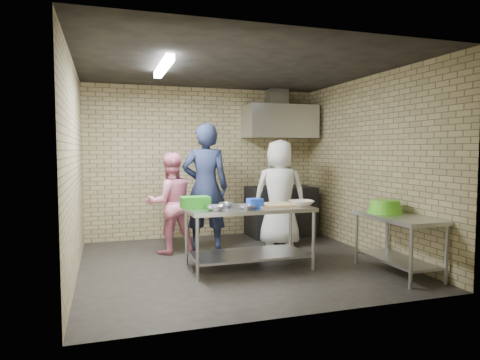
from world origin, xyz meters
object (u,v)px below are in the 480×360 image
Objects in this scene: green_crate at (195,202)px; woman_white at (280,193)px; stove at (280,211)px; green_basin at (385,206)px; side_counter at (398,245)px; bottle_green at (298,127)px; bottle_red at (278,126)px; prep_table at (249,237)px; man_navy at (205,187)px; blue_tub at (255,203)px; woman_pink at (170,203)px.

green_crate is 1.89m from woman_white.
green_basin is at bearing -80.24° from stove.
side_counter is 3.41m from bottle_green.
stove is 6.67× the size of bottle_red.
stove is at bearing 42.28° from green_crate.
green_crate reaches higher than prep_table.
man_navy reaches higher than green_basin.
blue_tub is 0.10× the size of woman_white.
bottle_red is at bearing 97.62° from side_counter.
man_navy is at bearing 171.91° from woman_pink.
green_crate is at bearing -134.85° from bottle_red.
woman_white is at bearing -111.36° from bottle_red.
side_counter is 0.69× the size of woman_white.
man_navy reaches higher than blue_tub.
blue_tub is 3.03m from bottle_green.
bottle_red is 2.72m from woman_pink.
prep_table is at bearing -9.73° from green_crate.
woman_white reaches higher than woman_pink.
side_counter is 2.16m from woman_white.
side_counter is 1.00× the size of stove.
woman_pink is at bearing 12.95° from man_navy.
stove is 1.84m from man_navy.
blue_tub is at bearing 117.03° from woman_pink.
green_crate is 2.04× the size of bottle_red.
prep_table is at bearing -128.67° from bottle_green.
blue_tub is at bearing -63.43° from prep_table.
stove is (1.28, 1.92, 0.04)m from prep_table.
green_basin is at bearing -16.27° from blue_tub.
woman_pink reaches higher than side_counter.
green_basin is (1.71, -0.58, 0.42)m from prep_table.
blue_tub is at bearing -119.49° from bottle_red.
bottle_red is at bearing -93.45° from woman_white.
woman_white reaches higher than prep_table.
man_navy is 1.29× the size of woman_pink.
blue_tub is (0.75, -0.22, -0.01)m from green_crate.
woman_white is at bearing 112.69° from side_counter.
prep_table is 1.37× the size of side_counter.
man_navy reaches higher than green_crate.
green_basin is 0.26× the size of woman_white.
green_crate is 3.36m from bottle_green.
bottle_red is (2.03, 2.04, 1.13)m from green_crate.
blue_tub is 0.09× the size of man_navy.
bottle_green is at bearing -109.76° from woman_white.
woman_pink is (-2.60, -0.99, -1.25)m from bottle_green.
prep_table is 0.94× the size of woman_white.
woman_pink is at bearing 126.79° from prep_table.
green_crate is at bearing -137.72° from stove.
green_basin is 3.12m from woman_pink.
blue_tub is at bearing -16.35° from green_crate.
blue_tub is at bearing 118.07° from man_navy.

